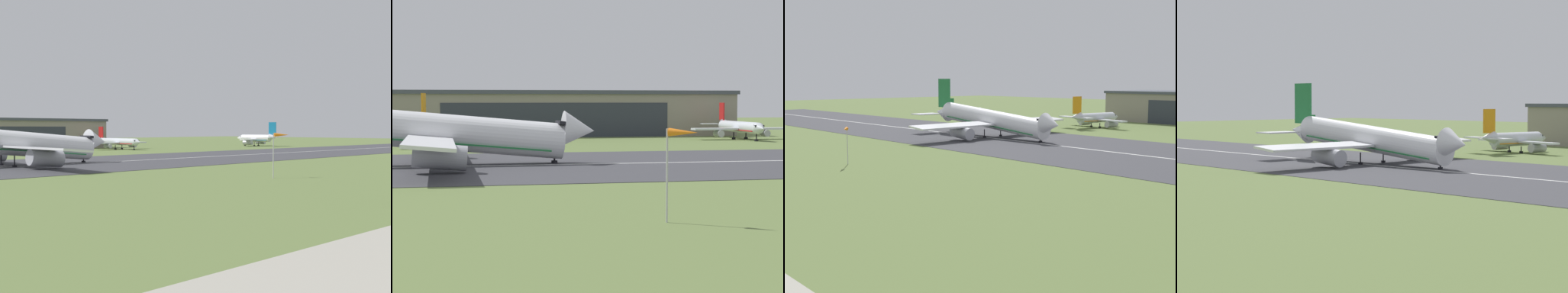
% 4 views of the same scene
% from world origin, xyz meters
% --- Properties ---
extents(runway_strip, '(384.61, 46.53, 0.06)m').
position_xyz_m(runway_strip, '(0.00, 118.56, 0.03)').
color(runway_strip, '#3D3D42').
rests_on(runway_strip, ground_plane).
extents(runway_centreline, '(346.15, 0.70, 0.01)m').
position_xyz_m(runway_centreline, '(0.00, 118.56, 0.07)').
color(runway_centreline, silver).
rests_on(runway_centreline, runway_strip).
extents(hangar_building, '(89.52, 27.89, 10.95)m').
position_xyz_m(hangar_building, '(0.01, 205.54, 5.49)').
color(hangar_building, gray).
rests_on(hangar_building, ground_plane).
extents(airplane_landing, '(47.36, 49.54, 15.24)m').
position_xyz_m(airplane_landing, '(-29.79, 120.80, 4.45)').
color(airplane_landing, white).
rests_on(airplane_landing, ground_plane).
extents(airplane_parked_west, '(22.19, 24.73, 8.05)m').
position_xyz_m(airplane_parked_west, '(38.30, 176.48, 2.66)').
color(airplane_parked_west, silver).
rests_on(airplane_parked_west, ground_plane).
extents(airplane_parked_east, '(23.18, 20.84, 9.89)m').
position_xyz_m(airplane_parked_east, '(-28.59, 164.71, 2.94)').
color(airplane_parked_east, silver).
rests_on(airplane_parked_east, ground_plane).
extents(windsock_pole, '(2.01, 1.85, 6.71)m').
position_xyz_m(windsock_pole, '(-11.58, 69.04, 5.97)').
color(windsock_pole, '#B7B7BC').
rests_on(windsock_pole, ground_plane).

